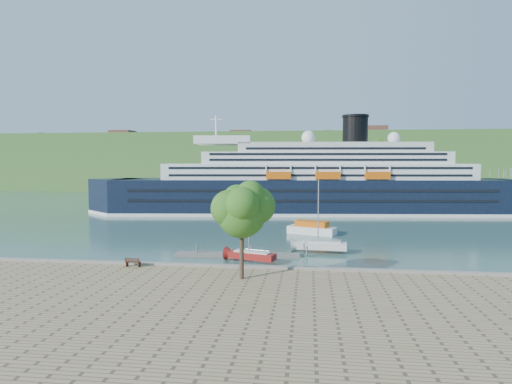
% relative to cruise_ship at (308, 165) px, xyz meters
% --- Properties ---
extents(ground, '(400.00, 400.00, 0.00)m').
position_rel_cruise_ship_xyz_m(ground, '(-8.43, -57.02, -11.51)').
color(ground, '#325A53').
rests_on(ground, ground).
extents(far_hillside, '(400.00, 50.00, 24.00)m').
position_rel_cruise_ship_xyz_m(far_hillside, '(-8.43, 87.98, 0.49)').
color(far_hillside, '#325B24').
rests_on(far_hillside, ground).
extents(quay_coping, '(220.00, 0.50, 0.30)m').
position_rel_cruise_ship_xyz_m(quay_coping, '(-8.43, -57.22, -10.36)').
color(quay_coping, slate).
rests_on(quay_coping, promenade).
extents(cruise_ship, '(103.46, 25.40, 23.01)m').
position_rel_cruise_ship_xyz_m(cruise_ship, '(0.00, 0.00, 0.00)').
color(cruise_ship, black).
rests_on(cruise_ship, ground).
extents(park_bench, '(1.69, 0.75, 1.07)m').
position_rel_cruise_ship_xyz_m(park_bench, '(-18.18, -58.22, -9.97)').
color(park_bench, '#422012').
rests_on(park_bench, promenade).
extents(promenade_tree, '(6.09, 6.09, 10.09)m').
position_rel_cruise_ship_xyz_m(promenade_tree, '(-6.03, -61.39, -5.46)').
color(promenade_tree, '#266119').
rests_on(promenade_tree, promenade).
extents(floating_pontoon, '(16.00, 2.91, 0.35)m').
position_rel_cruise_ship_xyz_m(floating_pontoon, '(-8.80, -47.38, -11.33)').
color(floating_pontoon, slate).
rests_on(floating_pontoon, ground).
extents(sailboat_red, '(6.58, 3.61, 8.20)m').
position_rel_cruise_ship_xyz_m(sailboat_red, '(-6.49, -50.68, -7.41)').
color(sailboat_red, maroon).
rests_on(sailboat_red, ground).
extents(sailboat_white_far, '(7.34, 2.54, 9.31)m').
position_rel_cruise_ship_xyz_m(sailboat_white_far, '(1.98, -43.99, -6.85)').
color(sailboat_white_far, silver).
rests_on(sailboat_white_far, ground).
extents(tender_launch, '(8.51, 5.40, 2.22)m').
position_rel_cruise_ship_xyz_m(tender_launch, '(0.74, -29.19, -10.39)').
color(tender_launch, '#D5590C').
rests_on(tender_launch, ground).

